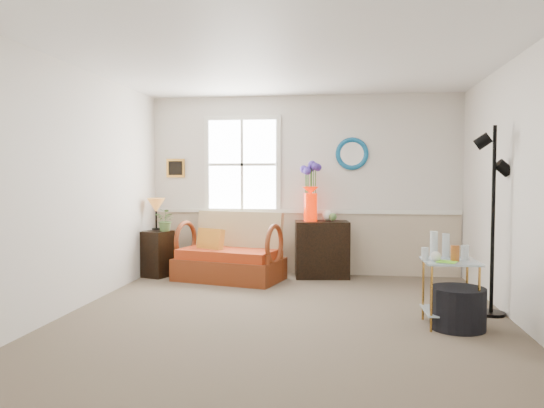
# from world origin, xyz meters

# --- Properties ---
(floor) EXTENTS (4.50, 5.00, 0.01)m
(floor) POSITION_xyz_m (0.00, 0.00, 0.00)
(floor) COLOR #726151
(floor) RESTS_ON ground
(ceiling) EXTENTS (4.50, 5.00, 0.01)m
(ceiling) POSITION_xyz_m (0.00, 0.00, 2.60)
(ceiling) COLOR white
(ceiling) RESTS_ON walls
(walls) EXTENTS (4.51, 5.01, 2.60)m
(walls) POSITION_xyz_m (0.00, 0.00, 1.30)
(walls) COLOR silver
(walls) RESTS_ON floor
(wainscot) EXTENTS (4.46, 0.02, 0.90)m
(wainscot) POSITION_xyz_m (0.00, 2.48, 0.45)
(wainscot) COLOR tan
(wainscot) RESTS_ON walls
(chair_rail) EXTENTS (4.46, 0.04, 0.06)m
(chair_rail) POSITION_xyz_m (0.00, 2.47, 0.92)
(chair_rail) COLOR white
(chair_rail) RESTS_ON walls
(window) EXTENTS (1.14, 0.06, 1.44)m
(window) POSITION_xyz_m (-0.90, 2.47, 1.60)
(window) COLOR white
(window) RESTS_ON walls
(picture) EXTENTS (0.28, 0.03, 0.28)m
(picture) POSITION_xyz_m (-1.92, 2.48, 1.55)
(picture) COLOR #B37A2D
(picture) RESTS_ON walls
(mirror) EXTENTS (0.47, 0.07, 0.47)m
(mirror) POSITION_xyz_m (0.70, 2.48, 1.75)
(mirror) COLOR #126A9E
(mirror) RESTS_ON walls
(loveseat) EXTENTS (1.57, 1.12, 0.92)m
(loveseat) POSITION_xyz_m (-0.97, 1.86, 0.46)
(loveseat) COLOR maroon
(loveseat) RESTS_ON floor
(throw_pillow) EXTENTS (0.41, 0.28, 0.41)m
(throw_pillow) POSITION_xyz_m (-1.23, 1.85, 0.50)
(throw_pillow) COLOR #CB650F
(throw_pillow) RESTS_ON loveseat
(lamp_stand) EXTENTS (0.47, 0.47, 0.65)m
(lamp_stand) POSITION_xyz_m (-2.05, 1.98, 0.33)
(lamp_stand) COLOR black
(lamp_stand) RESTS_ON floor
(table_lamp) EXTENTS (0.29, 0.29, 0.46)m
(table_lamp) POSITION_xyz_m (-2.07, 2.03, 0.88)
(table_lamp) COLOR orange
(table_lamp) RESTS_ON lamp_stand
(potted_plant) EXTENTS (0.38, 0.40, 0.25)m
(potted_plant) POSITION_xyz_m (-1.90, 1.96, 0.78)
(potted_plant) COLOR #4F743B
(potted_plant) RESTS_ON lamp_stand
(cabinet) EXTENTS (0.80, 0.57, 0.80)m
(cabinet) POSITION_xyz_m (0.28, 2.24, 0.40)
(cabinet) COLOR black
(cabinet) RESTS_ON floor
(flower_vase) EXTENTS (0.27, 0.27, 0.82)m
(flower_vase) POSITION_xyz_m (0.12, 2.25, 1.20)
(flower_vase) COLOR red
(flower_vase) RESTS_ON cabinet
(side_table) EXTENTS (0.51, 0.51, 0.63)m
(side_table) POSITION_xyz_m (1.59, -0.06, 0.32)
(side_table) COLOR #B38032
(side_table) RESTS_ON floor
(tabletop_items) EXTENTS (0.56, 0.56, 0.26)m
(tabletop_items) POSITION_xyz_m (1.55, -0.02, 0.76)
(tabletop_items) COLOR silver
(tabletop_items) RESTS_ON side_table
(floor_lamp) EXTENTS (0.35, 0.35, 1.94)m
(floor_lamp) POSITION_xyz_m (2.10, 0.42, 0.97)
(floor_lamp) COLOR black
(floor_lamp) RESTS_ON floor
(ottoman) EXTENTS (0.59, 0.59, 0.39)m
(ottoman) POSITION_xyz_m (1.65, -0.14, 0.20)
(ottoman) COLOR black
(ottoman) RESTS_ON floor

